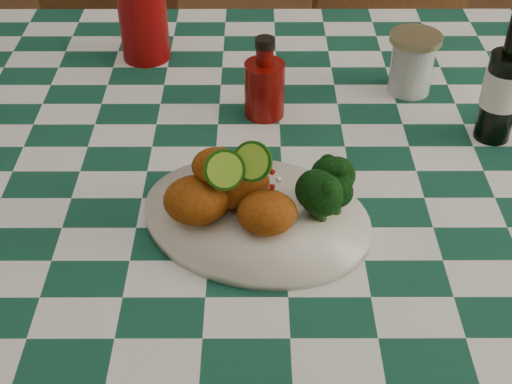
{
  "coord_description": "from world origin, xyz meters",
  "views": [
    {
      "loc": [
        -0.04,
        -0.93,
        1.44
      ],
      "look_at": [
        -0.04,
        -0.19,
        0.84
      ],
      "focal_mm": 50.0,
      "sensor_mm": 36.0,
      "label": 1
    }
  ],
  "objects_px": {
    "beer_bottle": "(505,77)",
    "dining_table": "(276,313)",
    "fried_chicken_pile": "(242,182)",
    "mason_jar": "(412,63)",
    "wooden_chair_left": "(105,97)",
    "wooden_chair_right": "(415,74)",
    "red_tumbler": "(143,19)",
    "ketchup_bottle": "(265,78)",
    "plate": "(256,218)"
  },
  "relations": [
    {
      "from": "dining_table",
      "to": "wooden_chair_left",
      "type": "bearing_deg",
      "value": 120.79
    },
    {
      "from": "mason_jar",
      "to": "wooden_chair_left",
      "type": "height_order",
      "value": "mason_jar"
    },
    {
      "from": "ketchup_bottle",
      "to": "wooden_chair_right",
      "type": "height_order",
      "value": "wooden_chair_right"
    },
    {
      "from": "red_tumbler",
      "to": "ketchup_bottle",
      "type": "bearing_deg",
      "value": -42.38
    },
    {
      "from": "dining_table",
      "to": "mason_jar",
      "type": "distance_m",
      "value": 0.53
    },
    {
      "from": "red_tumbler",
      "to": "beer_bottle",
      "type": "height_order",
      "value": "beer_bottle"
    },
    {
      "from": "ketchup_bottle",
      "to": "wooden_chair_left",
      "type": "height_order",
      "value": "ketchup_bottle"
    },
    {
      "from": "ketchup_bottle",
      "to": "wooden_chair_right",
      "type": "distance_m",
      "value": 0.86
    },
    {
      "from": "ketchup_bottle",
      "to": "wooden_chair_right",
      "type": "xyz_separation_m",
      "value": [
        0.41,
        0.66,
        -0.36
      ]
    },
    {
      "from": "dining_table",
      "to": "fried_chicken_pile",
      "type": "distance_m",
      "value": 0.5
    },
    {
      "from": "dining_table",
      "to": "ketchup_bottle",
      "type": "distance_m",
      "value": 0.47
    },
    {
      "from": "wooden_chair_right",
      "to": "wooden_chair_left",
      "type": "bearing_deg",
      "value": 166.53
    },
    {
      "from": "ketchup_bottle",
      "to": "wooden_chair_left",
      "type": "relative_size",
      "value": 0.17
    },
    {
      "from": "red_tumbler",
      "to": "wooden_chair_right",
      "type": "distance_m",
      "value": 0.87
    },
    {
      "from": "ketchup_bottle",
      "to": "mason_jar",
      "type": "height_order",
      "value": "ketchup_bottle"
    },
    {
      "from": "wooden_chair_left",
      "to": "red_tumbler",
      "type": "bearing_deg",
      "value": -62.31
    },
    {
      "from": "plate",
      "to": "wooden_chair_right",
      "type": "distance_m",
      "value": 1.08
    },
    {
      "from": "red_tumbler",
      "to": "mason_jar",
      "type": "bearing_deg",
      "value": -14.78
    },
    {
      "from": "dining_table",
      "to": "wooden_chair_right",
      "type": "relative_size",
      "value": 1.68
    },
    {
      "from": "fried_chicken_pile",
      "to": "mason_jar",
      "type": "height_order",
      "value": "fried_chicken_pile"
    },
    {
      "from": "wooden_chair_right",
      "to": "beer_bottle",
      "type": "bearing_deg",
      "value": -106.89
    },
    {
      "from": "plate",
      "to": "wooden_chair_left",
      "type": "distance_m",
      "value": 1.1
    },
    {
      "from": "ketchup_bottle",
      "to": "beer_bottle",
      "type": "relative_size",
      "value": 0.64
    },
    {
      "from": "fried_chicken_pile",
      "to": "red_tumbler",
      "type": "xyz_separation_m",
      "value": [
        -0.19,
        0.49,
        0.01
      ]
    },
    {
      "from": "fried_chicken_pile",
      "to": "red_tumbler",
      "type": "bearing_deg",
      "value": 111.33
    },
    {
      "from": "fried_chicken_pile",
      "to": "wooden_chair_left",
      "type": "xyz_separation_m",
      "value": [
        -0.4,
        0.95,
        -0.44
      ]
    },
    {
      "from": "fried_chicken_pile",
      "to": "wooden_chair_left",
      "type": "distance_m",
      "value": 1.12
    },
    {
      "from": "dining_table",
      "to": "red_tumbler",
      "type": "distance_m",
      "value": 0.61
    },
    {
      "from": "fried_chicken_pile",
      "to": "wooden_chair_left",
      "type": "bearing_deg",
      "value": 112.68
    },
    {
      "from": "mason_jar",
      "to": "red_tumbler",
      "type": "bearing_deg",
      "value": 165.22
    },
    {
      "from": "plate",
      "to": "mason_jar",
      "type": "height_order",
      "value": "mason_jar"
    },
    {
      "from": "dining_table",
      "to": "wooden_chair_right",
      "type": "xyz_separation_m",
      "value": [
        0.39,
        0.76,
        0.1
      ]
    },
    {
      "from": "beer_bottle",
      "to": "wooden_chair_left",
      "type": "relative_size",
      "value": 0.26
    },
    {
      "from": "red_tumbler",
      "to": "mason_jar",
      "type": "distance_m",
      "value": 0.5
    },
    {
      "from": "wooden_chair_right",
      "to": "red_tumbler",
      "type": "bearing_deg",
      "value": -157.52
    },
    {
      "from": "plate",
      "to": "wooden_chair_right",
      "type": "height_order",
      "value": "wooden_chair_right"
    },
    {
      "from": "dining_table",
      "to": "fried_chicken_pile",
      "type": "height_order",
      "value": "fried_chicken_pile"
    },
    {
      "from": "mason_jar",
      "to": "beer_bottle",
      "type": "bearing_deg",
      "value": -53.02
    },
    {
      "from": "dining_table",
      "to": "beer_bottle",
      "type": "relative_size",
      "value": 7.64
    },
    {
      "from": "beer_bottle",
      "to": "dining_table",
      "type": "bearing_deg",
      "value": -175.26
    },
    {
      "from": "red_tumbler",
      "to": "wooden_chair_right",
      "type": "bearing_deg",
      "value": 35.78
    },
    {
      "from": "mason_jar",
      "to": "wooden_chair_left",
      "type": "distance_m",
      "value": 1.0
    },
    {
      "from": "dining_table",
      "to": "wooden_chair_right",
      "type": "bearing_deg",
      "value": 62.93
    },
    {
      "from": "fried_chicken_pile",
      "to": "mason_jar",
      "type": "relative_size",
      "value": 1.53
    },
    {
      "from": "ketchup_bottle",
      "to": "red_tumbler",
      "type": "bearing_deg",
      "value": 137.62
    },
    {
      "from": "ketchup_bottle",
      "to": "wooden_chair_left",
      "type": "xyz_separation_m",
      "value": [
        -0.43,
        0.66,
        -0.43
      ]
    },
    {
      "from": "plate",
      "to": "fried_chicken_pile",
      "type": "xyz_separation_m",
      "value": [
        -0.02,
        0.0,
        0.06
      ]
    },
    {
      "from": "dining_table",
      "to": "ketchup_bottle",
      "type": "bearing_deg",
      "value": 104.39
    },
    {
      "from": "fried_chicken_pile",
      "to": "wooden_chair_right",
      "type": "xyz_separation_m",
      "value": [
        0.45,
        0.94,
        -0.36
      ]
    },
    {
      "from": "fried_chicken_pile",
      "to": "mason_jar",
      "type": "distance_m",
      "value": 0.46
    }
  ]
}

